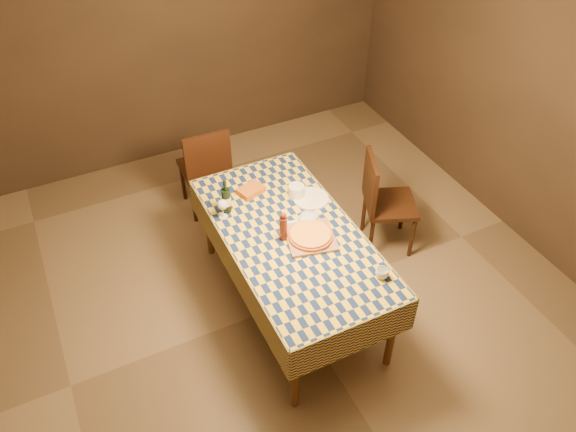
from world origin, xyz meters
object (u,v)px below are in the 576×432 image
(pizza, at_px, (310,235))
(white_plate, at_px, (311,199))
(dining_table, at_px, (291,241))
(bowl, at_px, (320,244))
(chair_right, at_px, (382,198))
(wine_bottle, at_px, (226,200))
(cutting_board, at_px, (310,237))
(chair_far, at_px, (206,166))

(pizza, distance_m, white_plate, 0.44)
(dining_table, height_order, bowl, bowl)
(chair_right, bearing_deg, wine_bottle, 173.35)
(bowl, bearing_deg, white_plate, 69.01)
(cutting_board, xyz_separation_m, wine_bottle, (-0.43, 0.55, 0.10))
(chair_right, bearing_deg, cutting_board, -156.46)
(wine_bottle, distance_m, chair_right, 1.38)
(pizza, relative_size, bowl, 2.74)
(dining_table, xyz_separation_m, chair_far, (-0.18, 1.38, -0.17))
(white_plate, bearing_deg, pizza, -118.49)
(white_plate, height_order, chair_right, chair_right)
(bowl, xyz_separation_m, wine_bottle, (-0.45, 0.65, 0.09))
(pizza, height_order, bowl, pizza)
(cutting_board, bearing_deg, dining_table, 133.10)
(dining_table, distance_m, chair_right, 1.06)
(cutting_board, height_order, bowl, bowl)
(dining_table, distance_m, white_plate, 0.43)
(white_plate, distance_m, chair_right, 0.74)
(dining_table, xyz_separation_m, white_plate, (0.31, 0.28, 0.08))
(dining_table, relative_size, chair_far, 1.98)
(chair_far, bearing_deg, pizza, -79.21)
(dining_table, height_order, pizza, pizza)
(wine_bottle, bearing_deg, white_plate, -14.26)
(pizza, relative_size, wine_bottle, 1.29)
(cutting_board, distance_m, chair_far, 1.54)
(cutting_board, bearing_deg, bowl, -76.88)
(wine_bottle, height_order, chair_right, wine_bottle)
(dining_table, distance_m, cutting_board, 0.17)
(cutting_board, xyz_separation_m, chair_far, (-0.28, 1.49, -0.26))
(chair_far, relative_size, chair_right, 1.00)
(chair_far, bearing_deg, dining_table, -82.48)
(cutting_board, relative_size, bowl, 2.54)
(pizza, xyz_separation_m, bowl, (0.02, -0.10, -0.02))
(dining_table, distance_m, pizza, 0.19)
(dining_table, relative_size, chair_right, 1.98)
(chair_far, bearing_deg, wine_bottle, -98.61)
(cutting_board, relative_size, white_plate, 1.23)
(bowl, bearing_deg, wine_bottle, 124.71)
(chair_far, bearing_deg, bowl, -79.06)
(pizza, height_order, chair_right, chair_right)
(dining_table, xyz_separation_m, bowl, (0.12, -0.21, 0.10))
(pizza, bearing_deg, chair_far, 100.79)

